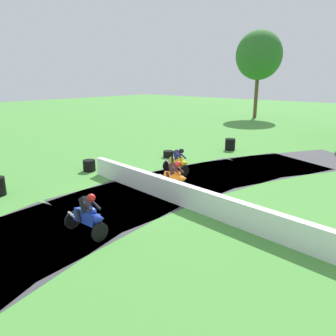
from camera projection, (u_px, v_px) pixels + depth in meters
name	position (u px, v px, depth m)	size (l,w,h in m)	color
ground_plane	(148.00, 192.00, 14.41)	(120.00, 120.00, 0.00)	#4C933D
track_asphalt	(164.00, 198.00, 13.65)	(9.57, 28.95, 0.01)	#3D3D42
safety_barrier	(246.00, 216.00, 10.81)	(0.30, 17.73, 0.90)	white
motorcycle_lead_yellow	(178.00, 162.00, 17.00)	(1.72, 1.02, 1.43)	black
motorcycle_chase_orange	(175.00, 177.00, 14.41)	(1.71, 0.93, 1.43)	black
motorcycle_trailing_blue	(88.00, 216.00, 10.37)	(1.68, 0.77, 1.43)	black
tire_stack_near	(230.00, 144.00, 22.58)	(0.69, 0.69, 0.80)	black
tire_stack_mid_a	(168.00, 154.00, 20.63)	(0.65, 0.65, 0.40)	black
tire_stack_mid_b	(89.00, 165.00, 17.57)	(0.66, 0.66, 0.60)	black
traffic_cone	(249.00, 216.00, 11.39)	(0.28, 0.28, 0.44)	orange
tree_far_right	(259.00, 55.00, 38.82)	(5.47, 5.47, 10.29)	brown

